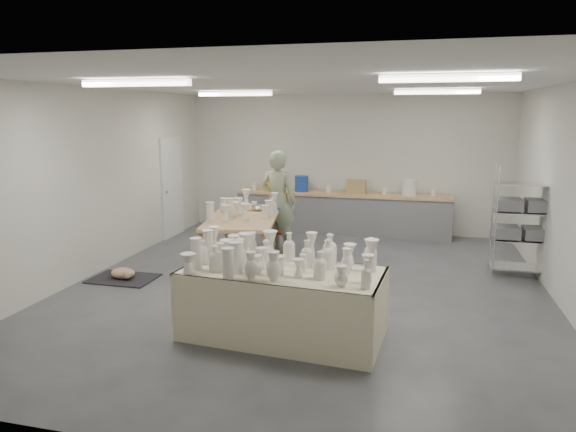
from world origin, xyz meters
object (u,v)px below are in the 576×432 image
(potter, at_px, (278,202))
(work_table, at_px, (247,214))
(red_stool, at_px, (282,232))
(drying_table, at_px, (281,298))

(potter, bearing_deg, work_table, 75.25)
(potter, relative_size, red_stool, 4.10)
(drying_table, relative_size, red_stool, 5.10)
(drying_table, distance_m, work_table, 3.22)
(red_stool, bearing_deg, potter, -90.00)
(potter, height_order, red_stool, potter)
(work_table, relative_size, potter, 1.25)
(drying_table, bearing_deg, potter, 110.28)
(drying_table, relative_size, work_table, 0.99)
(work_table, xyz_separation_m, potter, (0.36, 0.76, 0.11))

